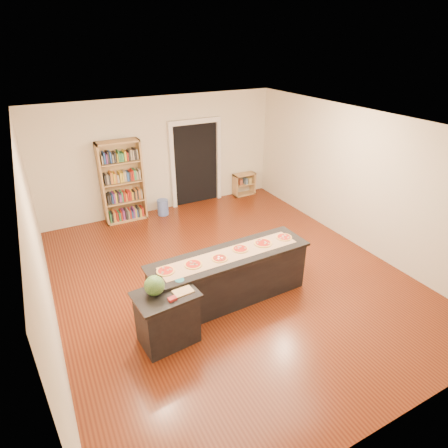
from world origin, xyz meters
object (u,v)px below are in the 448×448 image
kitchen_island (230,277)px  low_shelf (244,184)px  bookshelf (122,182)px  waste_bin (163,207)px  side_counter (167,317)px  watermelon (154,286)px

kitchen_island → low_shelf: kitchen_island is taller
kitchen_island → bookshelf: (-0.75, 3.89, 0.52)m
kitchen_island → waste_bin: (0.13, 3.74, -0.25)m
bookshelf → waste_bin: bookshelf is taller
side_counter → waste_bin: side_counter is taller
side_counter → watermelon: (-0.12, 0.06, 0.56)m
side_counter → low_shelf: side_counter is taller
side_counter → kitchen_island: bearing=13.5°
kitchen_island → watermelon: 1.53m
side_counter → bookshelf: bookshelf is taller
bookshelf → watermelon: bearing=-98.4°
watermelon → waste_bin: bearing=69.8°
low_shelf → side_counter: bearing=-131.5°
low_shelf → bookshelf: bearing=-179.3°
kitchen_island → side_counter: kitchen_island is taller
waste_bin → watermelon: bearing=-110.2°
kitchen_island → waste_bin: 3.75m
bookshelf → watermelon: size_ratio=6.85×
kitchen_island → side_counter: 1.33m
side_counter → waste_bin: size_ratio=2.17×
kitchen_island → side_counter: bearing=-162.8°
waste_bin → kitchen_island: bearing=-92.1°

